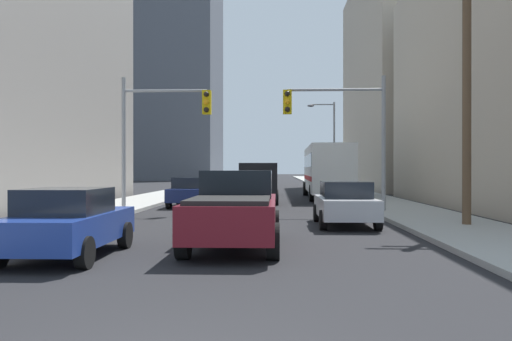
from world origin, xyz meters
TOP-DOWN VIEW (x-y plane):
  - sidewalk_left at (-6.88, 50.00)m, footprint 3.53×160.00m
  - sidewalk_right at (6.88, 50.00)m, footprint 3.53×160.00m
  - city_bus at (4.34, 29.81)m, footprint 2.70×11.54m
  - pickup_truck_maroon at (0.04, 8.32)m, footprint 2.20×5.41m
  - cargo_van_black at (0.08, 24.91)m, footprint 2.16×5.23m
  - sedan_blue at (-3.50, 6.61)m, footprint 1.95×4.21m
  - sedan_silver at (3.40, 13.27)m, footprint 1.95×4.20m
  - sedan_navy at (-3.35, 22.03)m, footprint 1.95×4.21m
  - sedan_grey at (0.01, 33.06)m, footprint 1.95×4.24m
  - traffic_signal_near_left at (-4.01, 18.23)m, footprint 3.98×0.44m
  - traffic_signal_near_right at (3.79, 18.23)m, footprint 4.46×0.44m
  - utility_pole_right at (7.23, 12.54)m, footprint 2.20×0.28m
  - street_lamp_right at (5.45, 38.84)m, footprint 2.30×0.32m
  - building_right_mid_block at (18.35, 47.42)m, footprint 18.47×23.65m

SIDE VIEW (x-z plane):
  - sidewalk_left at x=-6.88m, z-range 0.00..0.15m
  - sidewalk_right at x=6.88m, z-range 0.00..0.15m
  - sedan_blue at x=-3.50m, z-range 0.01..1.53m
  - sedan_silver at x=3.40m, z-range 0.01..1.53m
  - sedan_navy at x=-3.35m, z-range 0.01..1.53m
  - sedan_grey at x=0.01m, z-range 0.01..1.53m
  - pickup_truck_maroon at x=0.04m, z-range -0.02..1.88m
  - cargo_van_black at x=0.08m, z-range 0.16..2.42m
  - city_bus at x=4.34m, z-range 0.23..3.63m
  - traffic_signal_near_left at x=-4.01m, z-range 1.05..7.05m
  - traffic_signal_near_right at x=3.79m, z-range 1.07..7.07m
  - street_lamp_right at x=5.45m, z-range 0.78..8.28m
  - utility_pole_right at x=7.23m, z-range 0.27..9.29m
  - building_right_mid_block at x=18.35m, z-range 0.00..21.26m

